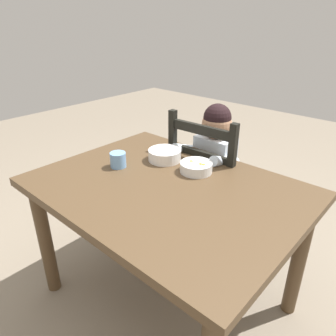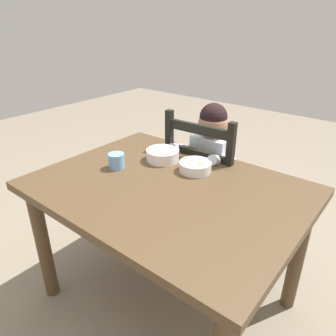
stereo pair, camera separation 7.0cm
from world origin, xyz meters
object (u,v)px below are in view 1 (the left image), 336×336
object	(u,v)px
spoon	(189,166)
drinking_cup	(118,160)
bowl_of_carrots	(196,167)
dining_chair	(211,187)
dining_table	(166,204)
bowl_of_peas	(165,155)
child_figure	(212,160)

from	to	relation	value
spoon	drinking_cup	world-z (taller)	drinking_cup
spoon	bowl_of_carrots	bearing A→B (deg)	-19.57
dining_chair	drinking_cup	distance (m)	0.63
dining_table	drinking_cup	bearing A→B (deg)	-176.40
bowl_of_peas	spoon	xyz separation A→B (m)	(0.15, 0.02, -0.03)
dining_table	dining_chair	world-z (taller)	dining_chair
bowl_of_peas	bowl_of_carrots	bearing A→B (deg)	-0.00
dining_table	child_figure	xyz separation A→B (m)	(-0.09, 0.49, 0.03)
dining_table	dining_chair	bearing A→B (deg)	99.68
dining_chair	bowl_of_carrots	distance (m)	0.42
child_figure	bowl_of_peas	size ratio (longest dim) A/B	5.57
spoon	child_figure	bearing A→B (deg)	99.00
child_figure	bowl_of_carrots	bearing A→B (deg)	-70.37
child_figure	bowl_of_carrots	size ratio (longest dim) A/B	6.09
bowl_of_carrots	drinking_cup	size ratio (longest dim) A/B	1.98
child_figure	dining_table	bearing A→B (deg)	-79.90
spoon	drinking_cup	distance (m)	0.36
dining_table	drinking_cup	xyz separation A→B (m)	(-0.31, -0.02, 0.14)
dining_chair	bowl_of_peas	world-z (taller)	dining_chair
dining_chair	spoon	world-z (taller)	dining_chair
bowl_of_peas	bowl_of_carrots	size ratio (longest dim) A/B	1.09
bowl_of_peas	drinking_cup	distance (m)	0.25
dining_chair	bowl_of_peas	xyz separation A→B (m)	(-0.11, -0.30, 0.28)
child_figure	spoon	xyz separation A→B (m)	(0.04, -0.27, 0.07)
child_figure	spoon	size ratio (longest dim) A/B	7.37
dining_table	bowl_of_carrots	xyz separation A→B (m)	(0.02, 0.20, 0.13)
child_figure	bowl_of_carrots	distance (m)	0.32
bowl_of_carrots	spoon	size ratio (longest dim) A/B	1.21
child_figure	dining_chair	bearing A→B (deg)	70.07
dining_chair	drinking_cup	size ratio (longest dim) A/B	11.63
dining_table	child_figure	world-z (taller)	child_figure
spoon	drinking_cup	size ratio (longest dim) A/B	1.63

